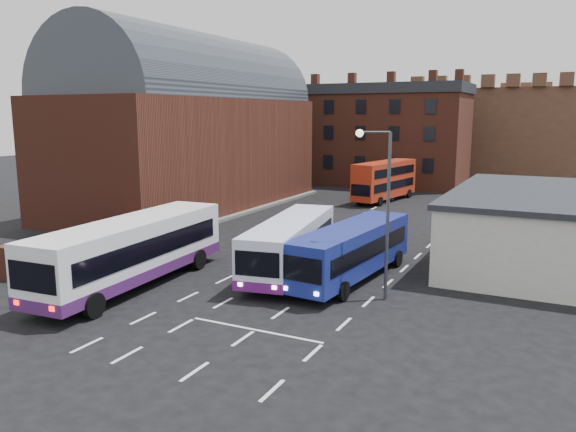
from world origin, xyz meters
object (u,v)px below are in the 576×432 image
at_px(pedestrian_red, 47,272).
at_px(pedestrian_beige, 42,287).
at_px(bus_white_inbound, 290,241).
at_px(bus_blue, 351,248).
at_px(street_lamp, 382,199).
at_px(bus_red_double, 385,180).
at_px(bus_white_outbound, 132,247).

distance_m(pedestrian_red, pedestrian_beige, 2.85).
relative_size(bus_white_inbound, pedestrian_beige, 7.35).
distance_m(bus_blue, pedestrian_red, 15.73).
bearing_deg(street_lamp, bus_blue, 133.48).
relative_size(bus_blue, bus_red_double, 1.05).
bearing_deg(bus_blue, pedestrian_red, 35.45).
xyz_separation_m(bus_red_double, pedestrian_beige, (-5.08, -37.24, -1.36)).
relative_size(bus_white_inbound, bus_red_double, 1.09).
xyz_separation_m(bus_white_inbound, pedestrian_beige, (-8.05, -9.78, -0.99)).
height_order(bus_red_double, street_lamp, street_lamp).
height_order(pedestrian_red, pedestrian_beige, pedestrian_beige).
xyz_separation_m(bus_red_double, pedestrian_red, (-7.08, -35.22, -1.39)).
bearing_deg(bus_blue, bus_white_outbound, 37.24).
relative_size(bus_white_outbound, pedestrian_red, 8.78).
height_order(bus_white_outbound, bus_white_inbound, bus_white_outbound).
bearing_deg(street_lamp, bus_red_double, 106.48).
xyz_separation_m(bus_blue, pedestrian_red, (-13.55, -7.92, -0.97)).
bearing_deg(bus_red_double, street_lamp, 115.93).
bearing_deg(bus_white_outbound, pedestrian_red, -157.73).
xyz_separation_m(bus_white_inbound, bus_blue, (3.50, 0.17, -0.05)).
relative_size(bus_red_double, pedestrian_beige, 6.74).
xyz_separation_m(bus_white_inbound, street_lamp, (5.84, -2.30, 3.08)).
height_order(bus_blue, pedestrian_red, bus_blue).
relative_size(bus_white_inbound, street_lamp, 1.39).
height_order(bus_blue, street_lamp, street_lamp).
bearing_deg(bus_blue, bus_white_inbound, 7.86).
bearing_deg(pedestrian_red, bus_blue, -160.55).
bearing_deg(bus_red_double, bus_white_inbound, 105.62).
distance_m(bus_white_outbound, street_lamp, 12.75).
bearing_deg(pedestrian_beige, bus_white_inbound, -126.57).
bearing_deg(pedestrian_red, pedestrian_beige, 123.96).
distance_m(street_lamp, pedestrian_beige, 16.28).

